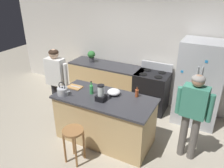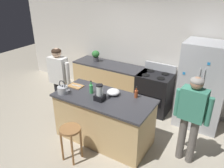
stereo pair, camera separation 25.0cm
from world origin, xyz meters
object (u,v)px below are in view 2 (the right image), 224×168
(kitchen_island, at_px, (104,118))
(person_by_sink_right, at_px, (192,113))
(tea_kettle, at_px, (63,90))
(mixing_bowl, at_px, (113,92))
(blender_appliance, at_px, (100,94))
(bottle_soda, at_px, (91,89))
(chef_knife, at_px, (76,86))
(bottle_cooking_sauce, at_px, (136,94))
(person_by_island_left, at_px, (59,76))
(bar_stool, at_px, (71,135))
(stove_range, at_px, (154,92))
(potted_plant, at_px, (96,55))
(refrigerator, at_px, (202,86))
(cutting_board, at_px, (76,86))

(kitchen_island, height_order, person_by_sink_right, person_by_sink_right)
(tea_kettle, bearing_deg, mixing_bowl, 27.94)
(blender_appliance, bearing_deg, person_by_sink_right, 14.19)
(bottle_soda, xyz_separation_m, chef_knife, (-0.42, 0.07, -0.07))
(bottle_cooking_sauce, bearing_deg, chef_knife, -169.86)
(person_by_sink_right, relative_size, blender_appliance, 5.22)
(person_by_island_left, distance_m, bottle_soda, 1.06)
(kitchen_island, relative_size, bar_stool, 2.86)
(stove_range, relative_size, person_by_sink_right, 0.70)
(person_by_sink_right, bearing_deg, blender_appliance, -165.81)
(potted_plant, bearing_deg, bottle_cooking_sauce, -34.98)
(chef_knife, bearing_deg, kitchen_island, -13.26)
(mixing_bowl, height_order, tea_kettle, tea_kettle)
(refrigerator, relative_size, cutting_board, 6.12)
(tea_kettle, bearing_deg, potted_plant, 105.79)
(person_by_island_left, height_order, cutting_board, person_by_island_left)
(person_by_island_left, height_order, person_by_sink_right, person_by_island_left)
(bottle_soda, relative_size, chef_knife, 1.16)
(stove_range, bearing_deg, blender_appliance, -104.38)
(bottle_soda, distance_m, mixing_bowl, 0.43)
(person_by_island_left, relative_size, bottle_soda, 6.31)
(potted_plant, bearing_deg, refrigerator, -1.06)
(potted_plant, distance_m, bottle_soda, 1.81)
(refrigerator, distance_m, stove_range, 1.12)
(refrigerator, height_order, person_by_sink_right, refrigerator)
(person_by_island_left, bearing_deg, person_by_sink_right, 0.51)
(blender_appliance, relative_size, cutting_board, 1.02)
(kitchen_island, height_order, person_by_island_left, person_by_island_left)
(refrigerator, height_order, bar_stool, refrigerator)
(bar_stool, bearing_deg, bottle_cooking_sauce, 57.24)
(bar_stool, bearing_deg, potted_plant, 115.12)
(stove_range, distance_m, person_by_island_left, 2.23)
(kitchen_island, relative_size, cutting_board, 6.24)
(refrigerator, relative_size, mixing_bowl, 7.41)
(stove_range, height_order, bar_stool, stove_range)
(bottle_cooking_sauce, bearing_deg, person_by_sink_right, -2.49)
(person_by_island_left, distance_m, chef_knife, 0.64)
(person_by_sink_right, xyz_separation_m, potted_plant, (-2.79, 1.29, 0.15))
(person_by_island_left, bearing_deg, bottle_cooking_sauce, 2.15)
(bottle_soda, relative_size, cutting_board, 0.85)
(chef_knife, bearing_deg, bottle_cooking_sauce, 3.97)
(blender_appliance, xyz_separation_m, cutting_board, (-0.74, 0.21, -0.12))
(refrigerator, bearing_deg, person_by_sink_right, -86.69)
(stove_range, xyz_separation_m, mixing_bowl, (-0.32, -1.34, 0.52))
(person_by_sink_right, bearing_deg, mixing_bowl, -176.58)
(mixing_bowl, xyz_separation_m, chef_knife, (-0.82, -0.09, -0.03))
(bottle_soda, bearing_deg, chef_knife, 171.11)
(blender_appliance, bearing_deg, bottle_soda, 154.27)
(blender_appliance, distance_m, cutting_board, 0.78)
(bottle_soda, bearing_deg, stove_range, 64.40)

